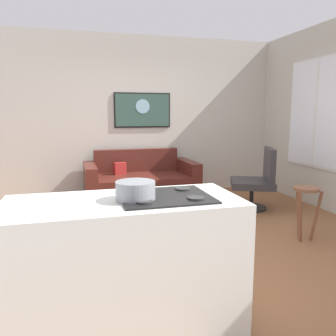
% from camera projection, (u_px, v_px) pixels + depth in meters
% --- Properties ---
extents(ground, '(6.40, 6.40, 0.04)m').
position_uv_depth(ground, '(172.00, 242.00, 3.92)').
color(ground, brown).
extents(back_wall, '(6.40, 0.05, 2.80)m').
position_uv_depth(back_wall, '(135.00, 117.00, 6.00)').
color(back_wall, beige).
rests_on(back_wall, ground).
extents(couch, '(1.85, 0.98, 0.84)m').
position_uv_depth(couch, '(140.00, 183.00, 5.67)').
color(couch, '#4E1F18').
rests_on(couch, ground).
extents(coffee_table, '(1.09, 0.51, 0.43)m').
position_uv_depth(coffee_table, '(153.00, 194.00, 4.52)').
color(coffee_table, silver).
rests_on(coffee_table, ground).
extents(armchair, '(0.82, 0.84, 0.95)m').
position_uv_depth(armchair, '(258.00, 180.00, 5.11)').
color(armchair, black).
rests_on(armchair, ground).
extents(bar_stool, '(0.33, 0.33, 0.62)m').
position_uv_depth(bar_stool, '(306.00, 201.00, 3.87)').
color(bar_stool, brown).
rests_on(bar_stool, ground).
extents(kitchen_counter, '(1.53, 0.68, 0.93)m').
position_uv_depth(kitchen_counter, '(125.00, 265.00, 2.26)').
color(kitchen_counter, white).
rests_on(kitchen_counter, ground).
extents(mixing_bowl, '(0.26, 0.26, 0.13)m').
position_uv_depth(mixing_bowl, '(135.00, 191.00, 2.16)').
color(mixing_bowl, gray).
rests_on(mixing_bowl, kitchen_counter).
extents(wall_painting, '(1.01, 0.03, 0.61)m').
position_uv_depth(wall_painting, '(143.00, 110.00, 5.98)').
color(wall_painting, black).
extents(window, '(0.03, 1.30, 1.69)m').
position_uv_depth(window, '(316.00, 114.00, 5.22)').
color(window, silver).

